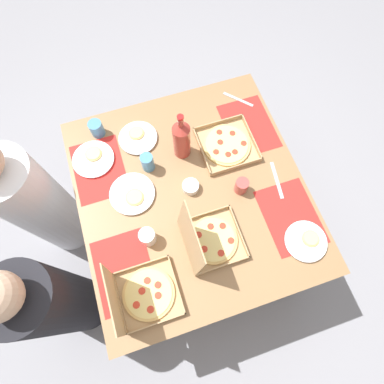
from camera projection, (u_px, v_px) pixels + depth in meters
ground_plane at (192, 229)px, 2.30m from camera, size 6.00×6.00×0.00m
dining_table at (192, 199)px, 1.71m from camera, size 1.24×1.16×0.74m
placemat_near_left at (291, 216)px, 1.56m from camera, size 0.36×0.26×0.00m
placemat_near_right at (249, 126)px, 1.75m from camera, size 0.36×0.26×0.00m
placemat_far_left at (124, 271)px, 1.46m from camera, size 0.36×0.26×0.00m
placemat_far_right at (99, 169)px, 1.65m from camera, size 0.36×0.26×0.00m
pizza_box_corner_left at (227, 145)px, 1.70m from camera, size 0.29×0.29×0.04m
pizza_box_edge_far at (208, 240)px, 1.47m from camera, size 0.27×0.27×0.30m
pizza_box_corner_right at (142, 295)px, 1.38m from camera, size 0.27×0.27×0.31m
plate_near_right at (132, 194)px, 1.59m from camera, size 0.23×0.23×0.03m
plate_near_left at (93, 159)px, 1.67m from camera, size 0.22×0.22×0.03m
plate_far_right at (138, 138)px, 1.71m from camera, size 0.21×0.21×0.03m
plate_middle at (306, 241)px, 1.50m from camera, size 0.20×0.20×0.03m
soda_bottle at (182, 139)px, 1.57m from camera, size 0.09×0.09×0.32m
cup_dark at (148, 162)px, 1.61m from camera, size 0.07×0.07×0.11m
cup_clear_left at (97, 129)px, 1.69m from camera, size 0.07×0.07×0.09m
cup_red at (241, 186)px, 1.57m from camera, size 0.07×0.07×0.09m
cup_spare at (148, 237)px, 1.48m from camera, size 0.08×0.08×0.09m
condiment_bowl at (191, 187)px, 1.60m from camera, size 0.09×0.09×0.04m
fork_by_far_right at (238, 99)px, 1.82m from camera, size 0.15×0.14×0.00m
knife_by_near_left at (277, 180)px, 1.63m from camera, size 0.21×0.05×0.00m
diner_left_seat at (57, 302)px, 1.63m from camera, size 0.32×0.32×1.15m
diner_right_seat at (40, 205)px, 1.81m from camera, size 0.32×0.32×1.18m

